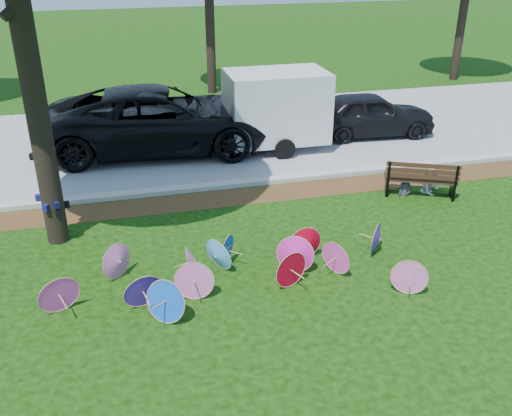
{
  "coord_description": "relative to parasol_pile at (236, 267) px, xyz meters",
  "views": [
    {
      "loc": [
        -2.05,
        -8.0,
        5.9
      ],
      "look_at": [
        0.5,
        2.0,
        0.9
      ],
      "focal_mm": 40.0,
      "sensor_mm": 36.0,
      "label": 1
    }
  ],
  "objects": [
    {
      "name": "ground",
      "position": [
        0.19,
        -0.77,
        -0.35
      ],
      "size": [
        90.0,
        90.0,
        0.0
      ],
      "primitive_type": "plane",
      "color": "black",
      "rests_on": "ground"
    },
    {
      "name": "mulch_strip",
      "position": [
        0.19,
        3.73,
        -0.35
      ],
      "size": [
        90.0,
        1.0,
        0.01
      ],
      "primitive_type": "cube",
      "color": "#472D16",
      "rests_on": "ground"
    },
    {
      "name": "curb",
      "position": [
        0.19,
        4.43,
        -0.29
      ],
      "size": [
        90.0,
        0.3,
        0.12
      ],
      "primitive_type": "cube",
      "color": "#B7B5AD",
      "rests_on": "ground"
    },
    {
      "name": "street",
      "position": [
        0.19,
        8.58,
        -0.35
      ],
      "size": [
        90.0,
        8.0,
        0.01
      ],
      "primitive_type": "cube",
      "color": "gray",
      "rests_on": "ground"
    },
    {
      "name": "parasol_pile",
      "position": [
        0.0,
        0.0,
        0.0
      ],
      "size": [
        6.8,
        2.3,
        0.76
      ],
      "color": "blue",
      "rests_on": "ground"
    },
    {
      "name": "black_van",
      "position": [
        -0.58,
        7.61,
        0.59
      ],
      "size": [
        7.0,
        3.68,
        1.88
      ],
      "primitive_type": "imported",
      "rotation": [
        0.0,
        0.0,
        1.49
      ],
      "color": "black",
      "rests_on": "ground"
    },
    {
      "name": "dark_pickup",
      "position": [
        5.99,
        7.38,
        0.34
      ],
      "size": [
        4.19,
        1.95,
        1.39
      ],
      "primitive_type": "imported",
      "rotation": [
        0.0,
        0.0,
        1.49
      ],
      "color": "black",
      "rests_on": "ground"
    },
    {
      "name": "cargo_trailer",
      "position": [
        2.77,
        6.92,
        0.96
      ],
      "size": [
        2.89,
        1.85,
        2.62
      ],
      "primitive_type": "cube",
      "rotation": [
        0.0,
        0.0,
        -0.01
      ],
      "color": "silver",
      "rests_on": "ground"
    },
    {
      "name": "park_bench",
      "position": [
        5.28,
        2.79,
        0.11
      ],
      "size": [
        1.89,
        1.35,
        0.92
      ],
      "primitive_type": null,
      "rotation": [
        0.0,
        0.0,
        -0.42
      ],
      "color": "black",
      "rests_on": "ground"
    },
    {
      "name": "person_left",
      "position": [
        4.93,
        2.84,
        0.15
      ],
      "size": [
        0.37,
        0.25,
        1.0
      ],
      "primitive_type": "imported",
      "rotation": [
        0.0,
        0.0,
        0.02
      ],
      "color": "#383C4C",
      "rests_on": "ground"
    },
    {
      "name": "person_right",
      "position": [
        5.63,
        2.84,
        0.26
      ],
      "size": [
        0.72,
        0.64,
        1.22
      ],
      "primitive_type": "imported",
      "rotation": [
        0.0,
        0.0,
        0.36
      ],
      "color": "silver",
      "rests_on": "ground"
    }
  ]
}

